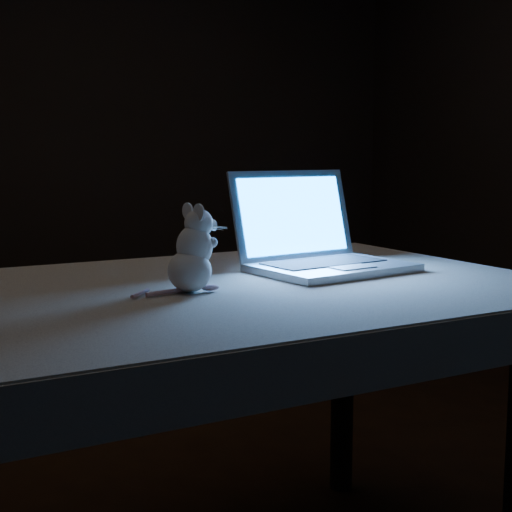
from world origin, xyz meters
name	(u,v)px	position (x,y,z in m)	size (l,w,h in m)	color
back_wall	(47,125)	(0.00, 2.50, 1.30)	(4.50, 0.04, 2.60)	black
table	(219,449)	(0.06, -0.49, 0.40)	(1.50, 0.96, 0.80)	black
tablecloth	(217,307)	(0.07, -0.48, 0.76)	(1.61, 1.08, 0.11)	beige
laptop	(333,221)	(0.42, -0.41, 0.95)	(0.40, 0.35, 0.27)	#B7B7BC
plush_mouse	(189,249)	(-0.02, -0.55, 0.91)	(0.15, 0.15, 0.20)	white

